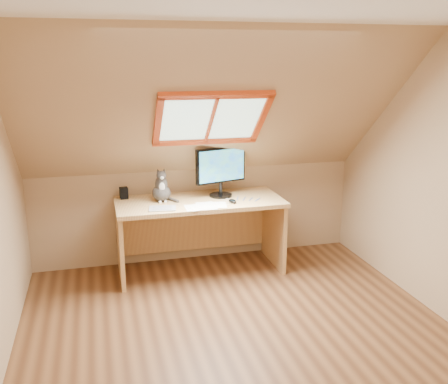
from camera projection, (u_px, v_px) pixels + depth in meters
name	position (u px, v px, depth m)	size (l,w,h in m)	color
ground	(242.00, 338.00, 3.96)	(3.50, 3.50, 0.00)	brown
room_shell	(248.00, 164.00, 3.50)	(3.52, 3.52, 2.41)	tan
desk	(198.00, 219.00, 5.16)	(1.68, 0.73, 0.77)	#E1BA6B
monitor	(221.00, 169.00, 5.09)	(0.55, 0.23, 0.51)	black
cat	(161.00, 189.00, 4.97)	(0.19, 0.23, 0.34)	#433E3B
desk_speaker	(124.00, 193.00, 5.08)	(0.08, 0.08, 0.11)	black
graphics_tablet	(162.00, 208.00, 4.73)	(0.25, 0.18, 0.01)	#B2B2B7
mouse	(232.00, 201.00, 4.93)	(0.06, 0.11, 0.03)	black
papers	(203.00, 207.00, 4.79)	(0.35, 0.30, 0.01)	white
cables	(239.00, 200.00, 5.02)	(0.51, 0.26, 0.01)	silver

